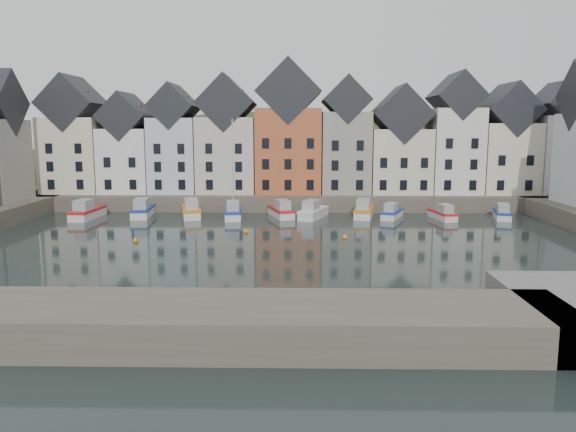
{
  "coord_description": "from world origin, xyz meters",
  "views": [
    {
      "loc": [
        1.45,
        -48.86,
        10.68
      ],
      "look_at": [
        0.41,
        6.0,
        2.09
      ],
      "focal_mm": 35.0,
      "sensor_mm": 36.0,
      "label": 1
    }
  ],
  "objects": [
    {
      "name": "boat_h",
      "position": [
        12.68,
        17.98,
        0.62
      ],
      "size": [
        3.58,
        5.66,
        2.08
      ],
      "rotation": [
        0.0,
        0.0,
        -0.38
      ],
      "color": "silver",
      "rests_on": "ground"
    },
    {
      "name": "boat_g",
      "position": [
        9.42,
        18.88,
        0.76
      ],
      "size": [
        3.27,
        6.91,
        2.55
      ],
      "rotation": [
        0.0,
        0.0,
        -0.19
      ],
      "color": "silver",
      "rests_on": "ground"
    },
    {
      "name": "boat_c",
      "position": [
        -11.64,
        18.47,
        0.76
      ],
      "size": [
        3.58,
        6.98,
        2.57
      ],
      "rotation": [
        0.0,
        0.0,
        0.24
      ],
      "color": "silver",
      "rests_on": "ground"
    },
    {
      "name": "hillside",
      "position": [
        0.02,
        56.0,
        -17.96
      ],
      "size": [
        153.6,
        70.4,
        64.0
      ],
      "color": "#263319",
      "rests_on": "ground"
    },
    {
      "name": "boat_d",
      "position": [
        -6.36,
        17.47,
        0.78
      ],
      "size": [
        2.51,
        6.42,
        11.99
      ],
      "rotation": [
        0.0,
        0.0,
        0.09
      ],
      "color": "silver",
      "rests_on": "ground"
    },
    {
      "name": "boat_j",
      "position": [
        25.77,
        17.71,
        0.62
      ],
      "size": [
        2.92,
        5.69,
        2.09
      ],
      "rotation": [
        0.0,
        0.0,
        -0.24
      ],
      "color": "silver",
      "rests_on": "ground"
    },
    {
      "name": "boat_f",
      "position": [
        3.18,
        17.78,
        0.74
      ],
      "size": [
        4.03,
        6.73,
        2.47
      ],
      "rotation": [
        0.0,
        0.0,
        -0.34
      ],
      "color": "silver",
      "rests_on": "ground"
    },
    {
      "name": "far_quay",
      "position": [
        0.0,
        30.0,
        1.0
      ],
      "size": [
        90.0,
        16.0,
        2.0
      ],
      "primitive_type": "cube",
      "color": "#534940",
      "rests_on": "ground"
    },
    {
      "name": "near_wall",
      "position": [
        -10.0,
        -22.0,
        1.0
      ],
      "size": [
        50.0,
        6.0,
        2.0
      ],
      "primitive_type": "cube",
      "color": "#534940",
      "rests_on": "ground"
    },
    {
      "name": "boat_e",
      "position": [
        -0.65,
        18.57,
        0.71
      ],
      "size": [
        3.65,
        6.49,
        2.38
      ],
      "rotation": [
        0.0,
        0.0,
        0.3
      ],
      "color": "silver",
      "rests_on": "ground"
    },
    {
      "name": "far_terrace",
      "position": [
        3.21,
        28.0,
        8.88
      ],
      "size": [
        72.37,
        8.16,
        17.78
      ],
      "color": "beige",
      "rests_on": "far_quay"
    },
    {
      "name": "boat_a",
      "position": [
        -23.84,
        16.91,
        0.78
      ],
      "size": [
        2.44,
        6.9,
        2.61
      ],
      "rotation": [
        0.0,
        0.0,
        -0.05
      ],
      "color": "silver",
      "rests_on": "ground"
    },
    {
      "name": "boat_i",
      "position": [
        18.58,
        17.18,
        0.62
      ],
      "size": [
        2.5,
        5.59,
        2.07
      ],
      "rotation": [
        0.0,
        0.0,
        0.16
      ],
      "color": "silver",
      "rests_on": "ground"
    },
    {
      "name": "boat_b",
      "position": [
        -17.58,
        18.54,
        0.75
      ],
      "size": [
        2.65,
        6.75,
        2.53
      ],
      "rotation": [
        0.0,
        0.0,
        0.09
      ],
      "color": "silver",
      "rests_on": "ground"
    },
    {
      "name": "mooring_buoys",
      "position": [
        -4.0,
        5.33,
        0.15
      ],
      "size": [
        20.5,
        5.5,
        0.5
      ],
      "color": "orange",
      "rests_on": "ground"
    },
    {
      "name": "ground",
      "position": [
        0.0,
        0.0,
        0.0
      ],
      "size": [
        260.0,
        260.0,
        0.0
      ],
      "primitive_type": "plane",
      "color": "black",
      "rests_on": "ground"
    }
  ]
}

